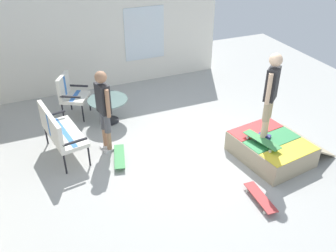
{
  "coord_description": "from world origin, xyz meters",
  "views": [
    {
      "loc": [
        -5.44,
        2.72,
        4.38
      ],
      "look_at": [
        0.09,
        0.42,
        0.7
      ],
      "focal_mm": 39.4,
      "sensor_mm": 36.0,
      "label": 1
    }
  ],
  "objects_px": {
    "skateboard_by_bench": "(119,157)",
    "patio_table": "(108,106)",
    "person_skater": "(271,92)",
    "skateboard_on_ramp": "(262,140)",
    "patio_chair_near_house": "(70,92)",
    "person_watching": "(104,106)",
    "skateboard_spare": "(260,197)",
    "skate_ramp": "(272,148)",
    "patio_bench": "(58,130)"
  },
  "relations": [
    {
      "from": "patio_chair_near_house",
      "to": "skateboard_by_bench",
      "type": "xyz_separation_m",
      "value": [
        -2.15,
        -0.52,
        -0.53
      ]
    },
    {
      "from": "skateboard_spare",
      "to": "person_skater",
      "type": "bearing_deg",
      "value": -35.04
    },
    {
      "from": "person_skater",
      "to": "skate_ramp",
      "type": "bearing_deg",
      "value": -112.47
    },
    {
      "from": "patio_table",
      "to": "patio_bench",
      "type": "bearing_deg",
      "value": 128.34
    },
    {
      "from": "patio_chair_near_house",
      "to": "patio_bench",
      "type": "bearing_deg",
      "value": 162.75
    },
    {
      "from": "patio_table",
      "to": "person_watching",
      "type": "height_order",
      "value": "person_watching"
    },
    {
      "from": "skate_ramp",
      "to": "skateboard_by_bench",
      "type": "height_order",
      "value": "skate_ramp"
    },
    {
      "from": "skate_ramp",
      "to": "patio_table",
      "type": "bearing_deg",
      "value": 45.03
    },
    {
      "from": "patio_table",
      "to": "person_watching",
      "type": "xyz_separation_m",
      "value": [
        -1.07,
        0.32,
        0.6
      ]
    },
    {
      "from": "patio_bench",
      "to": "patio_chair_near_house",
      "type": "relative_size",
      "value": 1.3
    },
    {
      "from": "patio_chair_near_house",
      "to": "patio_table",
      "type": "distance_m",
      "value": 0.97
    },
    {
      "from": "patio_chair_near_house",
      "to": "patio_table",
      "type": "xyz_separation_m",
      "value": [
        -0.61,
        -0.73,
        -0.21
      ]
    },
    {
      "from": "skate_ramp",
      "to": "patio_chair_near_house",
      "type": "relative_size",
      "value": 1.86
    },
    {
      "from": "skateboard_by_bench",
      "to": "skateboard_on_ramp",
      "type": "xyz_separation_m",
      "value": [
        -1.11,
        -2.49,
        0.43
      ]
    },
    {
      "from": "patio_bench",
      "to": "skateboard_on_ramp",
      "type": "relative_size",
      "value": 1.61
    },
    {
      "from": "person_skater",
      "to": "skateboard_by_bench",
      "type": "distance_m",
      "value": 3.12
    },
    {
      "from": "skate_ramp",
      "to": "skateboard_spare",
      "type": "height_order",
      "value": "skate_ramp"
    },
    {
      "from": "skate_ramp",
      "to": "skateboard_spare",
      "type": "relative_size",
      "value": 2.34
    },
    {
      "from": "person_skater",
      "to": "skateboard_spare",
      "type": "distance_m",
      "value": 1.89
    },
    {
      "from": "person_watching",
      "to": "skateboard_on_ramp",
      "type": "height_order",
      "value": "person_watching"
    },
    {
      "from": "skate_ramp",
      "to": "person_watching",
      "type": "relative_size",
      "value": 1.1
    },
    {
      "from": "patio_chair_near_house",
      "to": "skateboard_on_ramp",
      "type": "height_order",
      "value": "patio_chair_near_house"
    },
    {
      "from": "person_skater",
      "to": "skateboard_on_ramp",
      "type": "bearing_deg",
      "value": 133.92
    },
    {
      "from": "person_watching",
      "to": "skateboard_on_ramp",
      "type": "relative_size",
      "value": 2.09
    },
    {
      "from": "patio_chair_near_house",
      "to": "skate_ramp",
      "type": "bearing_deg",
      "value": -133.91
    },
    {
      "from": "patio_chair_near_house",
      "to": "person_skater",
      "type": "height_order",
      "value": "person_skater"
    },
    {
      "from": "patio_chair_near_house",
      "to": "person_skater",
      "type": "xyz_separation_m",
      "value": [
        -3.13,
        -3.15,
        0.84
      ]
    },
    {
      "from": "patio_table",
      "to": "skateboard_spare",
      "type": "bearing_deg",
      "value": -155.01
    },
    {
      "from": "patio_table",
      "to": "skateboard_spare",
      "type": "distance_m",
      "value": 3.97
    },
    {
      "from": "patio_table",
      "to": "skateboard_on_ramp",
      "type": "distance_m",
      "value": 3.5
    },
    {
      "from": "skate_ramp",
      "to": "skateboard_on_ramp",
      "type": "xyz_separation_m",
      "value": [
        -0.05,
        0.32,
        0.3
      ]
    },
    {
      "from": "patio_table",
      "to": "skateboard_spare",
      "type": "xyz_separation_m",
      "value": [
        -3.59,
        -1.67,
        -0.32
      ]
    },
    {
      "from": "person_watching",
      "to": "skateboard_by_bench",
      "type": "relative_size",
      "value": 2.09
    },
    {
      "from": "skate_ramp",
      "to": "patio_bench",
      "type": "relative_size",
      "value": 1.43
    },
    {
      "from": "skate_ramp",
      "to": "patio_chair_near_house",
      "type": "height_order",
      "value": "patio_chair_near_house"
    },
    {
      "from": "patio_table",
      "to": "person_skater",
      "type": "height_order",
      "value": "person_skater"
    },
    {
      "from": "skateboard_by_bench",
      "to": "skateboard_spare",
      "type": "distance_m",
      "value": 2.77
    },
    {
      "from": "person_watching",
      "to": "person_skater",
      "type": "distance_m",
      "value": 3.13
    },
    {
      "from": "person_watching",
      "to": "person_skater",
      "type": "relative_size",
      "value": 0.99
    },
    {
      "from": "person_skater",
      "to": "skateboard_by_bench",
      "type": "height_order",
      "value": "person_skater"
    },
    {
      "from": "person_skater",
      "to": "skateboard_by_bench",
      "type": "bearing_deg",
      "value": 69.57
    },
    {
      "from": "person_skater",
      "to": "skateboard_spare",
      "type": "height_order",
      "value": "person_skater"
    },
    {
      "from": "patio_chair_near_house",
      "to": "person_watching",
      "type": "bearing_deg",
      "value": -166.23
    },
    {
      "from": "person_watching",
      "to": "skateboard_spare",
      "type": "height_order",
      "value": "person_watching"
    },
    {
      "from": "skate_ramp",
      "to": "person_skater",
      "type": "height_order",
      "value": "person_skater"
    },
    {
      "from": "patio_chair_near_house",
      "to": "person_watching",
      "type": "xyz_separation_m",
      "value": [
        -1.68,
        -0.41,
        0.4
      ]
    },
    {
      "from": "skate_ramp",
      "to": "person_skater",
      "type": "relative_size",
      "value": 1.09
    },
    {
      "from": "skateboard_by_bench",
      "to": "patio_table",
      "type": "bearing_deg",
      "value": -7.65
    },
    {
      "from": "patio_chair_near_house",
      "to": "skateboard_by_bench",
      "type": "bearing_deg",
      "value": -166.35
    },
    {
      "from": "skate_ramp",
      "to": "patio_bench",
      "type": "height_order",
      "value": "patio_bench"
    }
  ]
}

